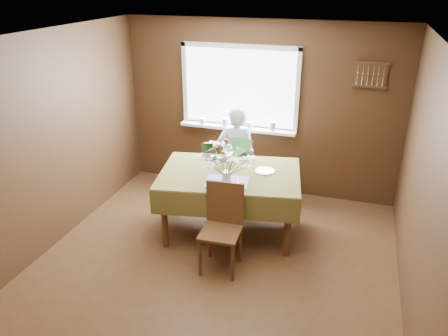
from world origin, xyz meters
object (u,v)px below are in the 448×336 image
(dining_table, at_px, (230,180))
(flower_bouquet, at_px, (226,157))
(chair_near, at_px, (223,223))
(chair_far, at_px, (235,164))
(seated_woman, at_px, (236,156))

(dining_table, height_order, flower_bouquet, flower_bouquet)
(dining_table, xyz_separation_m, flower_bouquet, (0.04, -0.28, 0.42))
(chair_near, relative_size, flower_bouquet, 1.75)
(chair_far, relative_size, flower_bouquet, 1.69)
(seated_woman, height_order, flower_bouquet, seated_woman)
(chair_far, height_order, chair_near, chair_near)
(dining_table, distance_m, seated_woman, 0.78)
(seated_woman, bearing_deg, dining_table, 85.20)
(dining_table, bearing_deg, flower_bouquet, -91.34)
(chair_far, relative_size, seated_woman, 0.67)
(chair_near, relative_size, seated_woman, 0.69)
(dining_table, xyz_separation_m, seated_woman, (-0.14, 0.77, -0.00))
(chair_far, xyz_separation_m, seated_woman, (0.06, -0.16, 0.20))
(flower_bouquet, bearing_deg, chair_far, 101.20)
(chair_far, distance_m, seated_woman, 0.26)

